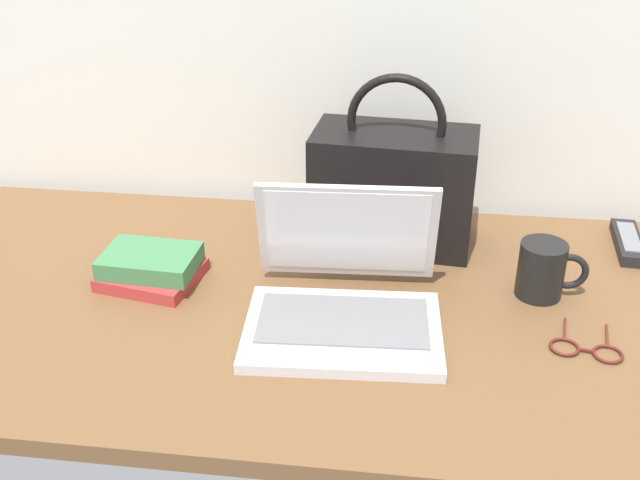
{
  "coord_description": "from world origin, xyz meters",
  "views": [
    {
      "loc": [
        0.19,
        -1.09,
        0.75
      ],
      "look_at": [
        0.05,
        0.0,
        0.15
      ],
      "focal_mm": 43.42,
      "sensor_mm": 36.0,
      "label": 1
    }
  ],
  "objects_px": {
    "remote_control_near": "(628,242)",
    "book_stack": "(151,267)",
    "coffee_mug": "(543,270)",
    "handbag": "(393,185)",
    "laptop": "(344,295)",
    "eyeglasses": "(586,349)"
  },
  "relations": [
    {
      "from": "laptop",
      "to": "eyeglasses",
      "type": "height_order",
      "value": "laptop"
    },
    {
      "from": "remote_control_near",
      "to": "book_stack",
      "type": "height_order",
      "value": "book_stack"
    },
    {
      "from": "laptop",
      "to": "coffee_mug",
      "type": "xyz_separation_m",
      "value": [
        0.33,
        0.12,
        0.0
      ]
    },
    {
      "from": "laptop",
      "to": "book_stack",
      "type": "xyz_separation_m",
      "value": [
        -0.35,
        0.08,
        -0.02
      ]
    },
    {
      "from": "eyeglasses",
      "to": "remote_control_near",
      "type": "bearing_deg",
      "value": 68.79
    },
    {
      "from": "coffee_mug",
      "to": "handbag",
      "type": "xyz_separation_m",
      "value": [
        -0.26,
        0.17,
        0.07
      ]
    },
    {
      "from": "laptop",
      "to": "handbag",
      "type": "relative_size",
      "value": 0.98
    },
    {
      "from": "coffee_mug",
      "to": "remote_control_near",
      "type": "bearing_deg",
      "value": 45.85
    },
    {
      "from": "coffee_mug",
      "to": "handbag",
      "type": "relative_size",
      "value": 0.36
    },
    {
      "from": "laptop",
      "to": "eyeglasses",
      "type": "relative_size",
      "value": 2.74
    },
    {
      "from": "laptop",
      "to": "coffee_mug",
      "type": "height_order",
      "value": "laptop"
    },
    {
      "from": "handbag",
      "to": "book_stack",
      "type": "relative_size",
      "value": 1.81
    },
    {
      "from": "book_stack",
      "to": "laptop",
      "type": "bearing_deg",
      "value": -12.47
    },
    {
      "from": "laptop",
      "to": "book_stack",
      "type": "distance_m",
      "value": 0.36
    },
    {
      "from": "remote_control_near",
      "to": "book_stack",
      "type": "bearing_deg",
      "value": -164.99
    },
    {
      "from": "handbag",
      "to": "eyeglasses",
      "type": "bearing_deg",
      "value": -45.88
    },
    {
      "from": "remote_control_near",
      "to": "book_stack",
      "type": "xyz_separation_m",
      "value": [
        -0.86,
        -0.23,
        0.02
      ]
    },
    {
      "from": "eyeglasses",
      "to": "handbag",
      "type": "relative_size",
      "value": 0.36
    },
    {
      "from": "laptop",
      "to": "eyeglasses",
      "type": "distance_m",
      "value": 0.38
    },
    {
      "from": "coffee_mug",
      "to": "book_stack",
      "type": "height_order",
      "value": "coffee_mug"
    },
    {
      "from": "coffee_mug",
      "to": "handbag",
      "type": "height_order",
      "value": "handbag"
    },
    {
      "from": "laptop",
      "to": "book_stack",
      "type": "relative_size",
      "value": 1.76
    }
  ]
}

